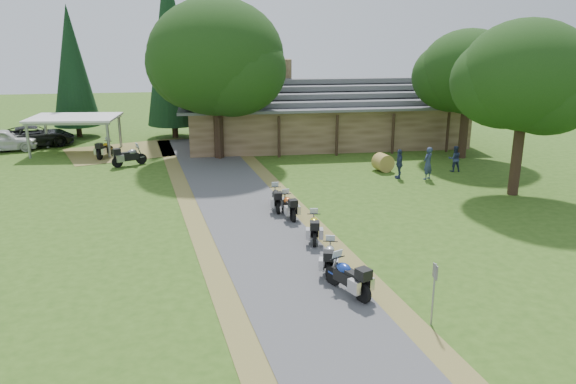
{
  "coord_description": "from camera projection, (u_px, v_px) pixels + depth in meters",
  "views": [
    {
      "loc": [
        -2.79,
        -17.52,
        8.69
      ],
      "look_at": [
        0.63,
        5.91,
        1.6
      ],
      "focal_mm": 35.0,
      "sensor_mm": 36.0,
      "label": 1
    }
  ],
  "objects": [
    {
      "name": "ground",
      "position": [
        295.0,
        285.0,
        19.48
      ],
      "size": [
        120.0,
        120.0,
        0.0
      ],
      "primitive_type": "plane",
      "color": "#305217",
      "rests_on": "ground"
    },
    {
      "name": "driveway",
      "position": [
        268.0,
        243.0,
        23.2
      ],
      "size": [
        51.95,
        51.95,
        0.0
      ],
      "primitive_type": "plane",
      "rotation": [
        0.0,
        0.0,
        0.14
      ],
      "color": "#4C4C4F",
      "rests_on": "ground"
    },
    {
      "name": "lodge",
      "position": [
        324.0,
        110.0,
        42.36
      ],
      "size": [
        21.4,
        9.4,
        4.9
      ],
      "primitive_type": null,
      "color": "brown",
      "rests_on": "ground"
    },
    {
      "name": "carport",
      "position": [
        76.0,
        135.0,
        39.28
      ],
      "size": [
        6.22,
        4.45,
        2.55
      ],
      "primitive_type": null,
      "rotation": [
        0.0,
        0.0,
        -0.09
      ],
      "color": "silver",
      "rests_on": "ground"
    },
    {
      "name": "car_white_sedan",
      "position": [
        2.0,
        137.0,
        39.81
      ],
      "size": [
        3.64,
        6.4,
        2.01
      ],
      "primitive_type": "imported",
      "rotation": [
        0.0,
        0.0,
        1.76
      ],
      "color": "white",
      "rests_on": "ground"
    },
    {
      "name": "car_dark_suv",
      "position": [
        34.0,
        131.0,
        41.26
      ],
      "size": [
        4.35,
        6.53,
        2.31
      ],
      "primitive_type": "imported",
      "rotation": [
        0.0,
        0.0,
        1.9
      ],
      "color": "black",
      "rests_on": "ground"
    },
    {
      "name": "motorcycle_row_a",
      "position": [
        348.0,
        275.0,
        18.68
      ],
      "size": [
        1.43,
        2.06,
        1.35
      ],
      "primitive_type": null,
      "rotation": [
        0.0,
        0.0,
        2.02
      ],
      "color": "#19359A",
      "rests_on": "ground"
    },
    {
      "name": "motorcycle_row_b",
      "position": [
        329.0,
        256.0,
        20.42
      ],
      "size": [
        1.01,
        1.84,
        1.2
      ],
      "primitive_type": null,
      "rotation": [
        0.0,
        0.0,
        1.31
      ],
      "color": "#A6A8AD",
      "rests_on": "ground"
    },
    {
      "name": "motorcycle_row_c",
      "position": [
        314.0,
        227.0,
        23.33
      ],
      "size": [
        0.87,
        1.87,
        1.23
      ],
      "primitive_type": null,
      "rotation": [
        0.0,
        0.0,
        1.41
      ],
      "color": "gold",
      "rests_on": "ground"
    },
    {
      "name": "motorcycle_row_d",
      "position": [
        289.0,
        205.0,
        26.15
      ],
      "size": [
        0.83,
        1.85,
        1.22
      ],
      "primitive_type": null,
      "rotation": [
        0.0,
        0.0,
        1.71
      ],
      "color": "#C65820",
      "rests_on": "ground"
    },
    {
      "name": "motorcycle_row_e",
      "position": [
        276.0,
        197.0,
        27.27
      ],
      "size": [
        0.62,
        1.8,
        1.23
      ],
      "primitive_type": null,
      "rotation": [
        0.0,
        0.0,
        1.55
      ],
      "color": "black",
      "rests_on": "ground"
    },
    {
      "name": "motorcycle_carport_a",
      "position": [
        105.0,
        148.0,
        37.99
      ],
      "size": [
        1.17,
        1.96,
        1.27
      ],
      "primitive_type": null,
      "rotation": [
        0.0,
        0.0,
        1.24
      ],
      "color": "#C99611",
      "rests_on": "ground"
    },
    {
      "name": "motorcycle_carport_b",
      "position": [
        129.0,
        155.0,
        35.74
      ],
      "size": [
        2.08,
        1.49,
        1.37
      ],
      "primitive_type": null,
      "rotation": [
        0.0,
        0.0,
        0.47
      ],
      "color": "slate",
      "rests_on": "ground"
    },
    {
      "name": "person_a",
      "position": [
        428.0,
        161.0,
        32.5
      ],
      "size": [
        0.78,
        0.75,
        2.24
      ],
      "primitive_type": "imported",
      "rotation": [
        0.0,
        0.0,
        3.78
      ],
      "color": "navy",
      "rests_on": "ground"
    },
    {
      "name": "person_b",
      "position": [
        455.0,
        157.0,
        34.29
      ],
      "size": [
        0.56,
        0.43,
        1.87
      ],
      "primitive_type": "imported",
      "rotation": [
        0.0,
        0.0,
        3.05
      ],
      "color": "navy",
      "rests_on": "ground"
    },
    {
      "name": "person_c",
      "position": [
        399.0,
        161.0,
        32.75
      ],
      "size": [
        0.53,
        0.65,
        2.03
      ],
      "primitive_type": "imported",
      "rotation": [
        0.0,
        0.0,
        4.49
      ],
      "color": "navy",
      "rests_on": "ground"
    },
    {
      "name": "hay_bale",
      "position": [
        383.0,
        162.0,
        34.48
      ],
      "size": [
        1.27,
        1.2,
        1.08
      ],
      "primitive_type": "cylinder",
      "rotation": [
        1.57,
        0.0,
        0.22
      ],
      "color": "olive",
      "rests_on": "ground"
    },
    {
      "name": "sign_post",
      "position": [
        433.0,
        295.0,
        16.63
      ],
      "size": [
        0.36,
        0.06,
        1.99
      ],
      "primitive_type": null,
      "color": "gray",
      "rests_on": "ground"
    },
    {
      "name": "oak_lodge_left",
      "position": [
        217.0,
        77.0,
        36.5
      ],
      "size": [
        8.83,
        8.83,
        10.77
      ],
      "primitive_type": null,
      "color": "#16340F",
      "rests_on": "ground"
    },
    {
      "name": "oak_lodge_right",
      "position": [
        467.0,
        89.0,
        36.79
      ],
      "size": [
        6.44,
        6.44,
        9.27
      ],
      "primitive_type": null,
      "color": "#16340F",
      "rests_on": "ground"
    },
    {
      "name": "oak_driveway",
      "position": [
        524.0,
        99.0,
        28.47
      ],
      "size": [
        6.58,
        6.58,
        10.08
      ],
      "primitive_type": null,
      "color": "#16340F",
      "rests_on": "ground"
    },
    {
      "name": "cedar_near",
      "position": [
        170.0,
        50.0,
        43.01
      ],
      "size": [
        4.13,
        4.13,
        13.61
      ],
      "primitive_type": "cone",
      "color": "black",
      "rests_on": "ground"
    },
    {
      "name": "cedar_far",
      "position": [
        73.0,
        72.0,
        43.73
      ],
      "size": [
        3.62,
        3.62,
        10.23
      ],
      "primitive_type": "cone",
      "color": "black",
      "rests_on": "ground"
    }
  ]
}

